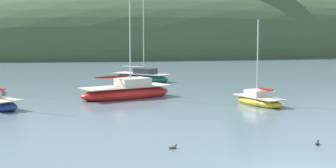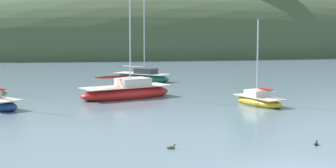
{
  "view_description": "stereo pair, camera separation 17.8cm",
  "coord_description": "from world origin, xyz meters",
  "px_view_note": "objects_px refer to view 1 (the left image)",
  "views": [
    {
      "loc": [
        -9.05,
        -16.96,
        5.22
      ],
      "look_at": [
        0.0,
        20.0,
        1.2
      ],
      "focal_mm": 57.46,
      "sensor_mm": 36.0,
      "label": 1
    },
    {
      "loc": [
        -8.88,
        -17.01,
        5.22
      ],
      "look_at": [
        0.0,
        20.0,
        1.2
      ],
      "focal_mm": 57.46,
      "sensor_mm": 36.0,
      "label": 2
    }
  ],
  "objects_px": {
    "duck_lone_right": "(317,144)",
    "sailboat_red_portside": "(142,77)",
    "sailboat_white_near": "(127,92)",
    "sailboat_orange_cutter": "(259,100)",
    "duck_lone_left": "(173,148)"
  },
  "relations": [
    {
      "from": "sailboat_red_portside",
      "to": "duck_lone_right",
      "type": "xyz_separation_m",
      "value": [
        2.18,
        -30.03,
        -0.33
      ]
    },
    {
      "from": "sailboat_white_near",
      "to": "sailboat_red_portside",
      "type": "height_order",
      "value": "sailboat_white_near"
    },
    {
      "from": "sailboat_white_near",
      "to": "sailboat_orange_cutter",
      "type": "height_order",
      "value": "sailboat_white_near"
    },
    {
      "from": "sailboat_white_near",
      "to": "sailboat_red_portside",
      "type": "bearing_deg",
      "value": 74.06
    },
    {
      "from": "sailboat_red_portside",
      "to": "sailboat_white_near",
      "type": "bearing_deg",
      "value": -105.94
    },
    {
      "from": "duck_lone_left",
      "to": "sailboat_white_near",
      "type": "bearing_deg",
      "value": 87.31
    },
    {
      "from": "sailboat_white_near",
      "to": "sailboat_red_portside",
      "type": "xyz_separation_m",
      "value": [
        3.48,
        12.17,
        -0.06
      ]
    },
    {
      "from": "sailboat_red_portside",
      "to": "duck_lone_right",
      "type": "relative_size",
      "value": 23.86
    },
    {
      "from": "sailboat_white_near",
      "to": "sailboat_orange_cutter",
      "type": "relative_size",
      "value": 1.73
    },
    {
      "from": "duck_lone_right",
      "to": "sailboat_red_portside",
      "type": "bearing_deg",
      "value": 94.16
    },
    {
      "from": "sailboat_red_portside",
      "to": "duck_lone_right",
      "type": "distance_m",
      "value": 30.11
    },
    {
      "from": "sailboat_white_near",
      "to": "sailboat_orange_cutter",
      "type": "xyz_separation_m",
      "value": [
        8.09,
        -5.64,
        -0.13
      ]
    },
    {
      "from": "duck_lone_left",
      "to": "sailboat_red_portside",
      "type": "bearing_deg",
      "value": 81.68
    },
    {
      "from": "sailboat_orange_cutter",
      "to": "sailboat_red_portside",
      "type": "height_order",
      "value": "sailboat_red_portside"
    },
    {
      "from": "sailboat_red_portside",
      "to": "duck_lone_right",
      "type": "height_order",
      "value": "sailboat_red_portside"
    }
  ]
}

